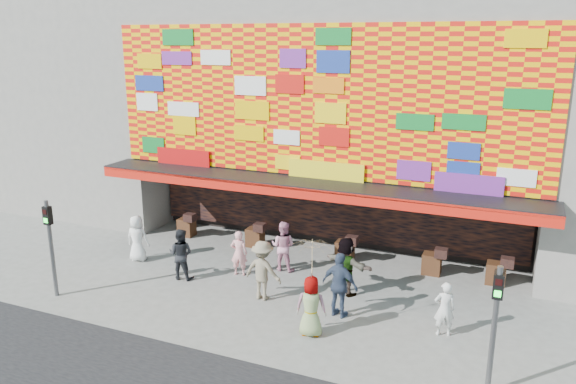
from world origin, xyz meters
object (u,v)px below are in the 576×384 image
object	(u,v)px
signal_left	(50,238)
ped_g	(311,306)
parasol	(312,258)
ped_c	(181,254)
ped_i	(283,246)
ped_a	(137,238)
ped_h	(444,309)
ped_e	(340,285)
ped_f	(346,266)
ped_b	(239,253)
signal_right	(495,316)
ped_d	(263,270)

from	to	relation	value
signal_left	ped_g	size ratio (longest dim) A/B	1.82
signal_left	parasol	world-z (taller)	signal_left
ped_c	ped_i	bearing A→B (deg)	-152.50
ped_a	ped_h	distance (m)	10.64
signal_left	ped_e	distance (m)	8.61
signal_left	ped_f	distance (m)	8.82
ped_b	parasol	size ratio (longest dim) A/B	0.80
signal_left	ped_e	xyz separation A→B (m)	(8.30, 2.10, -0.92)
signal_right	ped_b	xyz separation A→B (m)	(-8.01, 3.54, -1.10)
signal_right	ped_f	xyz separation A→B (m)	(-4.38, 3.54, -0.96)
ped_c	ped_f	world-z (taller)	ped_f
signal_left	ped_i	size ratio (longest dim) A/B	1.76
ped_c	ped_e	distance (m)	5.52
ped_a	ped_e	bearing A→B (deg)	162.66
signal_left	ped_c	world-z (taller)	signal_left
ped_c	ped_e	bearing A→B (deg)	167.76
ped_c	ped_g	distance (m)	5.42
signal_left	ped_f	xyz separation A→B (m)	(8.02, 3.54, -0.96)
ped_c	ped_d	distance (m)	3.08
ped_f	ped_g	bearing A→B (deg)	109.58
ped_d	ped_e	xyz separation A→B (m)	(2.44, -0.16, 0.03)
ped_d	parasol	size ratio (longest dim) A/B	0.96
ped_i	ped_a	bearing A→B (deg)	10.89
ped_e	ped_h	world-z (taller)	ped_e
signal_right	ped_c	xyz separation A→B (m)	(-9.60, 2.56, -1.02)
signal_left	ped_c	size ratio (longest dim) A/B	1.78
signal_left	ped_i	bearing A→B (deg)	38.92
signal_right	parasol	distance (m)	4.55
ped_a	ped_c	world-z (taller)	ped_c
ped_e	ped_i	size ratio (longest dim) A/B	1.10
signal_right	parasol	bearing A→B (deg)	169.59
ped_h	parasol	bearing A→B (deg)	3.74
ped_i	ped_b	bearing A→B (deg)	36.10
signal_left	ped_d	bearing A→B (deg)	21.06
ped_b	ped_d	bearing A→B (deg)	124.68
ped_b	ped_f	xyz separation A→B (m)	(3.63, 0.00, 0.14)
ped_a	ped_h	xyz separation A→B (m)	(10.58, -1.09, -0.07)
ped_i	ped_g	bearing A→B (deg)	120.30
signal_left	ped_c	bearing A→B (deg)	42.41
signal_left	ped_a	xyz separation A→B (m)	(0.55, 3.26, -1.04)
ped_e	parasol	distance (m)	1.81
signal_right	ped_f	world-z (taller)	signal_right
ped_e	ped_f	bearing A→B (deg)	-66.32
ped_h	ped_c	bearing A→B (deg)	-21.87
ped_b	parasol	world-z (taller)	parasol
signal_left	ped_e	size ratio (longest dim) A/B	1.59
ped_e	ped_h	xyz separation A→B (m)	(2.83, 0.08, -0.19)
ped_e	ped_g	size ratio (longest dim) A/B	1.14
ped_b	ped_f	bearing A→B (deg)	165.79
ped_c	ped_f	size ratio (longest dim) A/B	0.93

